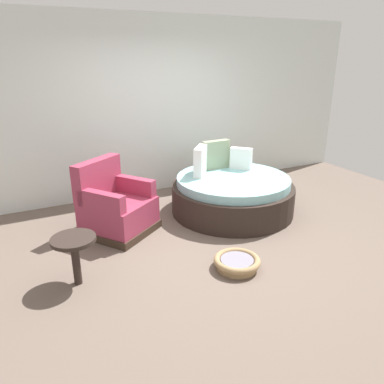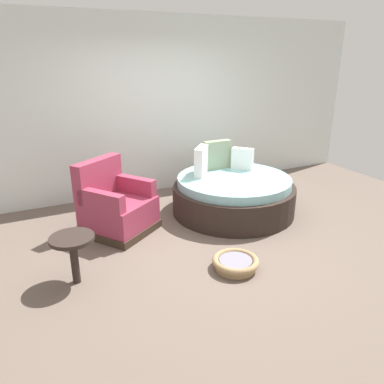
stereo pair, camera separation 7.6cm
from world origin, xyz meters
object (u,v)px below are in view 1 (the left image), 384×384
Objects in this scene: side_table at (74,246)px; red_armchair at (115,208)px; round_daybed at (232,193)px; pet_basket at (237,262)px.

red_armchair is at bearing 55.51° from side_table.
side_table is (-2.40, -0.89, 0.15)m from round_daybed.
red_armchair is 1.77m from pet_basket.
red_armchair is at bearing 121.43° from pet_basket.
side_table is (-1.60, 0.49, 0.35)m from pet_basket.
round_daybed is at bearing 20.25° from side_table.
round_daybed is at bearing -3.83° from red_armchair.
pet_basket is 0.98× the size of side_table.
side_table is at bearing 162.96° from pet_basket.
pet_basket is at bearing -120.26° from round_daybed.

